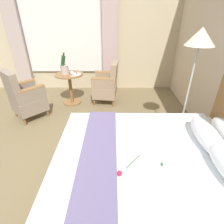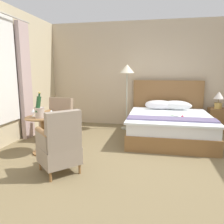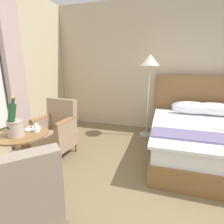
{
  "view_description": "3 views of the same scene",
  "coord_description": "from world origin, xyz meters",
  "px_view_note": "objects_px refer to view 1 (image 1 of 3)",
  "views": [
    {
      "loc": [
        1.54,
        1.21,
        1.83
      ],
      "look_at": [
        -0.66,
        1.19,
        0.58
      ],
      "focal_mm": 28.0,
      "sensor_mm": 36.0,
      "label": 1
    },
    {
      "loc": [
        -0.11,
        -3.31,
        1.5
      ],
      "look_at": [
        -0.95,
        0.93,
        0.7
      ],
      "focal_mm": 35.0,
      "sensor_mm": 36.0,
      "label": 2
    },
    {
      "loc": [
        -0.53,
        -1.3,
        1.48
      ],
      "look_at": [
        -1.15,
        0.82,
        0.88
      ],
      "focal_mm": 28.0,
      "sensor_mm": 36.0,
      "label": 3
    }
  ],
  "objects_px": {
    "floor_lamp_brass": "(198,48)",
    "champagne_bucket": "(64,68)",
    "wine_glass_near_edge": "(71,67)",
    "wine_glass_near_bucket": "(72,72)",
    "bed": "(161,172)",
    "side_table_round": "(70,87)",
    "armchair_by_window": "(107,84)",
    "snack_plate": "(76,74)",
    "armchair_facing_bed": "(25,97)"
  },
  "relations": [
    {
      "from": "floor_lamp_brass",
      "to": "side_table_round",
      "type": "height_order",
      "value": "floor_lamp_brass"
    },
    {
      "from": "floor_lamp_brass",
      "to": "champagne_bucket",
      "type": "height_order",
      "value": "floor_lamp_brass"
    },
    {
      "from": "champagne_bucket",
      "to": "wine_glass_near_bucket",
      "type": "bearing_deg",
      "value": 54.25
    },
    {
      "from": "champagne_bucket",
      "to": "armchair_facing_bed",
      "type": "xyz_separation_m",
      "value": [
        0.66,
        -0.64,
        -0.39
      ]
    },
    {
      "from": "bed",
      "to": "armchair_by_window",
      "type": "height_order",
      "value": "bed"
    },
    {
      "from": "wine_glass_near_edge",
      "to": "armchair_by_window",
      "type": "relative_size",
      "value": 0.16
    },
    {
      "from": "armchair_by_window",
      "to": "wine_glass_near_edge",
      "type": "bearing_deg",
      "value": -97.18
    },
    {
      "from": "floor_lamp_brass",
      "to": "armchair_facing_bed",
      "type": "distance_m",
      "value": 3.01
    },
    {
      "from": "side_table_round",
      "to": "champagne_bucket",
      "type": "xyz_separation_m",
      "value": [
        0.0,
        -0.08,
        0.43
      ]
    },
    {
      "from": "champagne_bucket",
      "to": "armchair_facing_bed",
      "type": "relative_size",
      "value": 0.48
    },
    {
      "from": "side_table_round",
      "to": "armchair_facing_bed",
      "type": "relative_size",
      "value": 0.71
    },
    {
      "from": "floor_lamp_brass",
      "to": "wine_glass_near_edge",
      "type": "bearing_deg",
      "value": -125.93
    },
    {
      "from": "wine_glass_near_bucket",
      "to": "wine_glass_near_edge",
      "type": "distance_m",
      "value": 0.32
    },
    {
      "from": "champagne_bucket",
      "to": "armchair_facing_bed",
      "type": "height_order",
      "value": "champagne_bucket"
    },
    {
      "from": "side_table_round",
      "to": "wine_glass_near_bucket",
      "type": "xyz_separation_m",
      "value": [
        0.14,
        0.11,
        0.38
      ]
    },
    {
      "from": "wine_glass_near_bucket",
      "to": "wine_glass_near_edge",
      "type": "height_order",
      "value": "wine_glass_near_edge"
    },
    {
      "from": "side_table_round",
      "to": "snack_plate",
      "type": "height_order",
      "value": "snack_plate"
    },
    {
      "from": "champagne_bucket",
      "to": "bed",
      "type": "bearing_deg",
      "value": 33.43
    },
    {
      "from": "side_table_round",
      "to": "armchair_by_window",
      "type": "bearing_deg",
      "value": 95.36
    },
    {
      "from": "side_table_round",
      "to": "snack_plate",
      "type": "bearing_deg",
      "value": 80.7
    },
    {
      "from": "bed",
      "to": "armchair_facing_bed",
      "type": "height_order",
      "value": "bed"
    },
    {
      "from": "champagne_bucket",
      "to": "armchair_by_window",
      "type": "height_order",
      "value": "champagne_bucket"
    },
    {
      "from": "bed",
      "to": "floor_lamp_brass",
      "type": "bearing_deg",
      "value": 151.12
    },
    {
      "from": "wine_glass_near_bucket",
      "to": "armchair_facing_bed",
      "type": "distance_m",
      "value": 1.03
    },
    {
      "from": "wine_glass_near_edge",
      "to": "snack_plate",
      "type": "height_order",
      "value": "wine_glass_near_edge"
    },
    {
      "from": "snack_plate",
      "to": "armchair_by_window",
      "type": "height_order",
      "value": "armchair_by_window"
    },
    {
      "from": "side_table_round",
      "to": "armchair_by_window",
      "type": "distance_m",
      "value": 0.82
    },
    {
      "from": "wine_glass_near_edge",
      "to": "armchair_facing_bed",
      "type": "xyz_separation_m",
      "value": [
        0.84,
        -0.74,
        -0.35
      ]
    },
    {
      "from": "wine_glass_near_edge",
      "to": "snack_plate",
      "type": "bearing_deg",
      "value": 35.37
    },
    {
      "from": "side_table_round",
      "to": "armchair_by_window",
      "type": "height_order",
      "value": "armchair_by_window"
    },
    {
      "from": "bed",
      "to": "wine_glass_near_edge",
      "type": "relative_size",
      "value": 14.68
    },
    {
      "from": "floor_lamp_brass",
      "to": "armchair_by_window",
      "type": "xyz_separation_m",
      "value": [
        -1.37,
        -1.23,
        -1.01
      ]
    },
    {
      "from": "wine_glass_near_edge",
      "to": "champagne_bucket",
      "type": "bearing_deg",
      "value": -29.58
    },
    {
      "from": "bed",
      "to": "champagne_bucket",
      "type": "xyz_separation_m",
      "value": [
        -2.34,
        -1.55,
        0.49
      ]
    },
    {
      "from": "snack_plate",
      "to": "floor_lamp_brass",
      "type": "bearing_deg",
      "value": 56.08
    },
    {
      "from": "bed",
      "to": "side_table_round",
      "type": "height_order",
      "value": "bed"
    },
    {
      "from": "bed",
      "to": "side_table_round",
      "type": "bearing_deg",
      "value": -147.96
    },
    {
      "from": "wine_glass_near_bucket",
      "to": "armchair_by_window",
      "type": "height_order",
      "value": "armchair_by_window"
    },
    {
      "from": "side_table_round",
      "to": "snack_plate",
      "type": "distance_m",
      "value": 0.34
    },
    {
      "from": "floor_lamp_brass",
      "to": "wine_glass_near_edge",
      "type": "xyz_separation_m",
      "value": [
        -1.47,
        -2.03,
        -0.65
      ]
    },
    {
      "from": "floor_lamp_brass",
      "to": "armchair_facing_bed",
      "type": "xyz_separation_m",
      "value": [
        -0.63,
        -2.76,
        -1.0
      ]
    },
    {
      "from": "floor_lamp_brass",
      "to": "champagne_bucket",
      "type": "distance_m",
      "value": 2.56
    },
    {
      "from": "wine_glass_near_edge",
      "to": "floor_lamp_brass",
      "type": "bearing_deg",
      "value": 54.07
    },
    {
      "from": "bed",
      "to": "wine_glass_near_edge",
      "type": "distance_m",
      "value": 2.94
    },
    {
      "from": "bed",
      "to": "armchair_by_window",
      "type": "relative_size",
      "value": 2.29
    },
    {
      "from": "side_table_round",
      "to": "snack_plate",
      "type": "relative_size",
      "value": 3.56
    },
    {
      "from": "wine_glass_near_edge",
      "to": "bed",
      "type": "bearing_deg",
      "value": 29.85
    },
    {
      "from": "wine_glass_near_edge",
      "to": "armchair_facing_bed",
      "type": "bearing_deg",
      "value": -41.36
    },
    {
      "from": "bed",
      "to": "wine_glass_near_bucket",
      "type": "relative_size",
      "value": 17.05
    },
    {
      "from": "side_table_round",
      "to": "wine_glass_near_edge",
      "type": "distance_m",
      "value": 0.43
    }
  ]
}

